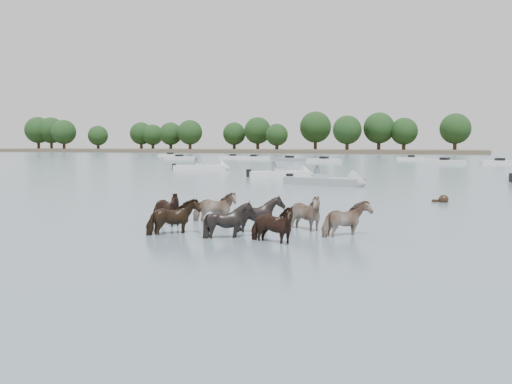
% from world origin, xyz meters
% --- Properties ---
extents(ground, '(400.00, 400.00, 0.00)m').
position_xyz_m(ground, '(0.00, 0.00, 0.00)').
color(ground, slate).
rests_on(ground, ground).
extents(shoreline, '(160.00, 30.00, 1.00)m').
position_xyz_m(shoreline, '(-70.00, 150.00, 0.50)').
color(shoreline, '#4C4233').
rests_on(shoreline, ground).
extents(pony_herd, '(7.43, 4.50, 1.32)m').
position_xyz_m(pony_herd, '(-0.34, 1.37, 0.40)').
color(pony_herd, black).
rests_on(pony_herd, ground).
extents(swimming_pony, '(0.72, 0.44, 0.44)m').
position_xyz_m(swimming_pony, '(4.71, 12.46, 0.10)').
color(swimming_pony, black).
rests_on(swimming_pony, ground).
extents(motorboat_a, '(5.27, 4.02, 1.92)m').
position_xyz_m(motorboat_a, '(-7.51, 28.29, 0.23)').
color(motorboat_a, silver).
rests_on(motorboat_a, ground).
extents(motorboat_b, '(5.70, 2.96, 1.92)m').
position_xyz_m(motorboat_b, '(-2.13, 20.81, 0.23)').
color(motorboat_b, gray).
rests_on(motorboat_b, ground).
extents(motorboat_f, '(5.78, 3.49, 1.92)m').
position_xyz_m(motorboat_f, '(-18.76, 37.25, 0.23)').
color(motorboat_f, silver).
rests_on(motorboat_f, ground).
extents(distant_flotilla, '(107.47, 28.02, 0.93)m').
position_xyz_m(distant_flotilla, '(-2.19, 72.07, 0.26)').
color(distant_flotilla, silver).
rests_on(distant_flotilla, ground).
extents(treeline, '(147.57, 22.38, 12.52)m').
position_xyz_m(treeline, '(-71.28, 149.74, 6.66)').
color(treeline, '#382619').
rests_on(treeline, ground).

